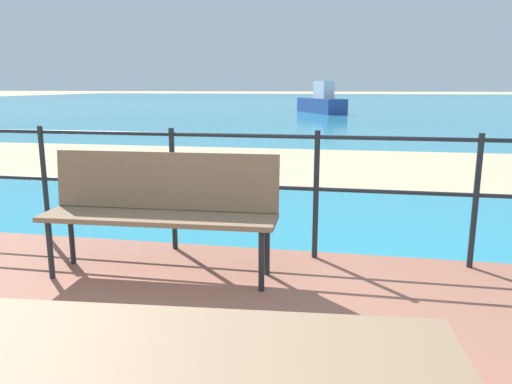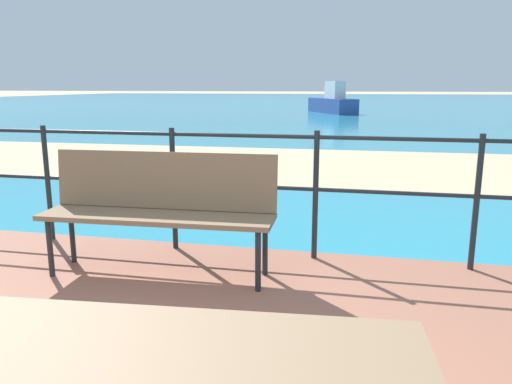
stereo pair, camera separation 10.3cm
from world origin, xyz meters
TOP-DOWN VIEW (x-y plane):
  - sea_water at (0.00, 40.00)m, footprint 90.00×90.00m
  - beach_strip at (0.00, 7.57)m, footprint 54.04×4.82m
  - park_bench at (-0.48, 1.93)m, footprint 1.69×0.48m
  - railing_fence at (0.00, 2.46)m, footprint 5.94×0.04m
  - boat_near at (-0.77, 25.19)m, footprint 2.91×4.48m

SIDE VIEW (x-z plane):
  - sea_water at x=0.00m, z-range 0.00..0.01m
  - beach_strip at x=0.00m, z-range 0.00..0.01m
  - boat_near at x=-0.77m, z-range -0.30..1.34m
  - park_bench at x=-0.48m, z-range 0.15..1.04m
  - railing_fence at x=0.00m, z-range 0.19..1.21m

